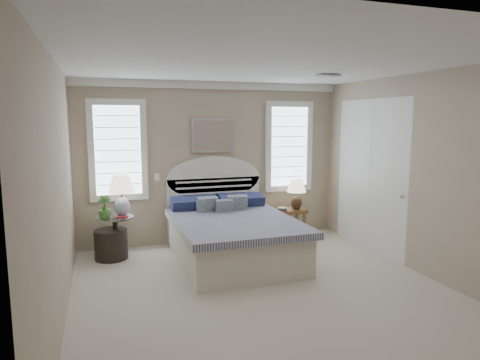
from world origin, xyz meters
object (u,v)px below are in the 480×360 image
lamp_left (121,191)px  side_table_left (116,232)px  bed (231,233)px  nightstand_right (290,217)px  floor_pot (111,244)px  lamp_right (296,191)px

lamp_left → side_table_left: bearing=-173.4°
lamp_left → bed: bearing=-21.5°
bed → nightstand_right: bed is taller
bed → floor_pot: 1.81m
bed → side_table_left: bed is taller
bed → floor_pot: (-1.72, 0.53, -0.16)m
floor_pot → lamp_left: (0.18, 0.07, 0.79)m
nightstand_right → lamp_left: lamp_left is taller
nightstand_right → lamp_left: (-2.84, -0.09, 0.63)m
side_table_left → floor_pot: (-0.07, -0.06, -0.16)m
lamp_left → lamp_right: 2.93m
lamp_right → nightstand_right: bearing=146.1°
side_table_left → nightstand_right: side_table_left is taller
bed → side_table_left: size_ratio=3.61×
bed → floor_pot: bed is taller
lamp_right → lamp_left: bearing=-179.4°
bed → floor_pot: size_ratio=4.66×
side_table_left → lamp_right: size_ratio=1.18×
side_table_left → lamp_right: (3.04, 0.04, 0.47)m
floor_pot → nightstand_right: bearing=3.0°
floor_pot → lamp_right: size_ratio=0.92×
side_table_left → nightstand_right: 2.95m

